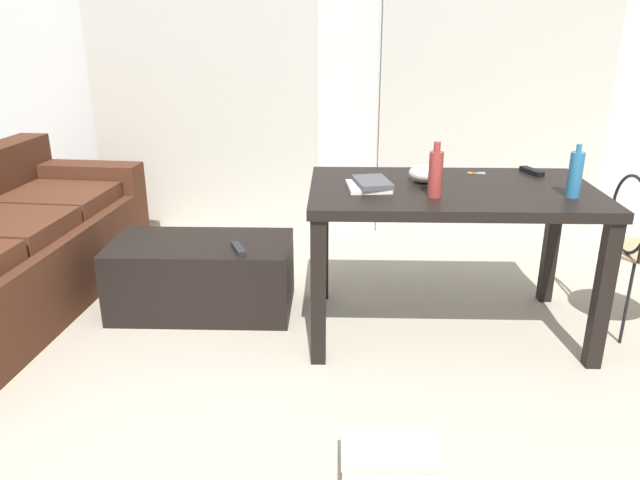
# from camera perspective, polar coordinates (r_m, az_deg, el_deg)

# --- Properties ---
(ground_plane) EXTENTS (7.35, 7.35, 0.00)m
(ground_plane) POSITION_cam_1_polar(r_m,az_deg,el_deg) (3.04, 2.85, -10.75)
(ground_plane) COLOR #B2A893
(wall_back) EXTENTS (5.42, 0.10, 2.53)m
(wall_back) POSITION_cam_1_polar(r_m,az_deg,el_deg) (4.55, 2.70, 16.43)
(wall_back) COLOR silver
(wall_back) RESTS_ON ground
(curtains) EXTENTS (3.71, 0.03, 2.28)m
(curtains) POSITION_cam_1_polar(r_m,az_deg,el_deg) (4.48, 2.69, 14.73)
(curtains) COLOR beige
(curtains) RESTS_ON ground
(coffee_table) EXTENTS (0.98, 0.51, 0.40)m
(coffee_table) POSITION_cam_1_polar(r_m,az_deg,el_deg) (3.47, -10.90, -3.30)
(coffee_table) COLOR black
(coffee_table) RESTS_ON ground
(craft_table) EXTENTS (1.40, 0.82, 0.77)m
(craft_table) POSITION_cam_1_polar(r_m,az_deg,el_deg) (3.10, 12.12, 3.04)
(craft_table) COLOR black
(craft_table) RESTS_ON ground
(wire_chair) EXTENTS (0.40, 0.40, 0.84)m
(wire_chair) POSITION_cam_1_polar(r_m,az_deg,el_deg) (3.45, 27.66, 0.18)
(wire_chair) COLOR tan
(wire_chair) RESTS_ON ground
(bottle_near) EXTENTS (0.07, 0.07, 0.26)m
(bottle_near) POSITION_cam_1_polar(r_m,az_deg,el_deg) (2.86, 10.70, 6.14)
(bottle_near) COLOR #99332D
(bottle_near) RESTS_ON craft_table
(bottle_far) EXTENTS (0.06, 0.06, 0.25)m
(bottle_far) POSITION_cam_1_polar(r_m,az_deg,el_deg) (3.04, 22.68, 5.68)
(bottle_far) COLOR teal
(bottle_far) RESTS_ON craft_table
(bowl) EXTENTS (0.16, 0.16, 0.09)m
(bowl) POSITION_cam_1_polar(r_m,az_deg,el_deg) (3.13, 9.68, 6.13)
(bowl) COLOR beige
(bowl) RESTS_ON craft_table
(book_stack) EXTENTS (0.23, 0.26, 0.04)m
(book_stack) POSITION_cam_1_polar(r_m,az_deg,el_deg) (2.99, 4.73, 5.20)
(book_stack) COLOR silver
(book_stack) RESTS_ON craft_table
(tv_remote_on_table) EXTENTS (0.10, 0.17, 0.03)m
(tv_remote_on_table) POSITION_cam_1_polar(r_m,az_deg,el_deg) (3.45, 19.12, 6.07)
(tv_remote_on_table) COLOR black
(tv_remote_on_table) RESTS_ON craft_table
(scissors) EXTENTS (0.10, 0.04, 0.00)m
(scissors) POSITION_cam_1_polar(r_m,az_deg,el_deg) (3.37, 14.14, 6.07)
(scissors) COLOR #9EA0A5
(scissors) RESTS_ON craft_table
(tv_remote_primary) EXTENTS (0.10, 0.18, 0.02)m
(tv_remote_primary) POSITION_cam_1_polar(r_m,az_deg,el_deg) (3.24, -7.61, -0.78)
(tv_remote_primary) COLOR #232326
(tv_remote_primary) RESTS_ON coffee_table
(shoebox) EXTENTS (0.35, 0.22, 0.14)m
(shoebox) POSITION_cam_1_polar(r_m,az_deg,el_deg) (2.33, 6.58, -19.89)
(shoebox) COLOR beige
(shoebox) RESTS_ON ground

